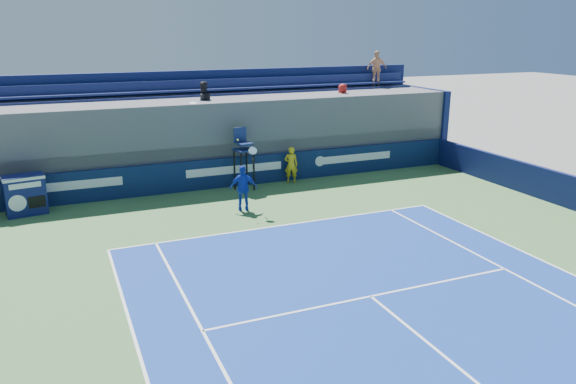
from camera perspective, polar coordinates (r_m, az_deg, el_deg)
name	(u,v)px	position (r m, az deg, el deg)	size (l,w,h in m)	color
ball_person	(291,165)	(23.15, 0.32, 2.78)	(0.56, 0.37, 1.53)	gold
back_hoarding	(234,172)	(22.82, -5.47, 2.06)	(20.40, 0.21, 1.20)	#0B1A41
match_clock	(25,194)	(21.17, -25.16, -0.17)	(1.42, 0.92, 1.40)	#101752
umpire_chair	(243,152)	(22.04, -4.56, 4.05)	(0.82, 0.82, 2.48)	black
tennis_player	(243,188)	(19.62, -4.55, 0.41)	(1.02, 0.65, 2.57)	#1531AE
stadium_seating	(220,133)	(24.49, -6.97, 5.96)	(21.00, 4.05, 5.14)	#4C4D51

